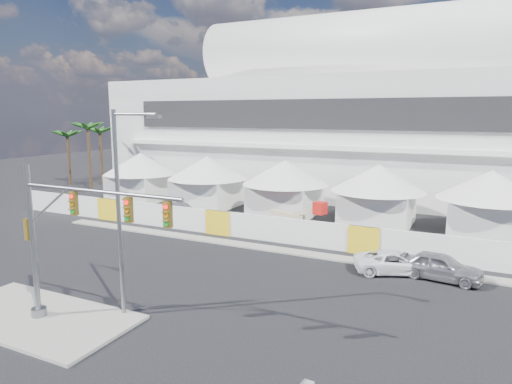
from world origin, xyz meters
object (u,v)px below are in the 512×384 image
at_px(sedan_silver, 440,266).
at_px(streetlight_median, 122,200).
at_px(pickup_curb, 394,262).
at_px(traffic_mast, 61,239).
at_px(lot_car_c, 182,210).
at_px(boom_lift, 284,224).

height_order(sedan_silver, streetlight_median, streetlight_median).
bearing_deg(pickup_curb, streetlight_median, 115.65).
bearing_deg(pickup_curb, traffic_mast, 115.71).
height_order(pickup_curb, lot_car_c, pickup_curb).
height_order(lot_car_c, traffic_mast, traffic_mast).
xyz_separation_m(pickup_curb, lot_car_c, (-21.27, 7.24, -0.02)).
xyz_separation_m(pickup_curb, boom_lift, (-9.78, 5.35, 0.20)).
relative_size(traffic_mast, boom_lift, 1.35).
distance_m(sedan_silver, pickup_curb, 2.68).
height_order(pickup_curb, boom_lift, boom_lift).
bearing_deg(boom_lift, traffic_mast, -79.57).
bearing_deg(sedan_silver, streetlight_median, 140.12).
height_order(traffic_mast, streetlight_median, streetlight_median).
distance_m(pickup_curb, streetlight_median, 17.07).
distance_m(traffic_mast, streetlight_median, 3.24).
bearing_deg(streetlight_median, traffic_mast, -130.92).
xyz_separation_m(sedan_silver, boom_lift, (-12.46, 5.34, 0.06)).
relative_size(pickup_curb, lot_car_c, 1.08).
bearing_deg(traffic_mast, lot_car_c, 111.93).
bearing_deg(boom_lift, lot_car_c, -170.84).
bearing_deg(boom_lift, sedan_silver, -4.67).
relative_size(lot_car_c, traffic_mast, 0.51).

